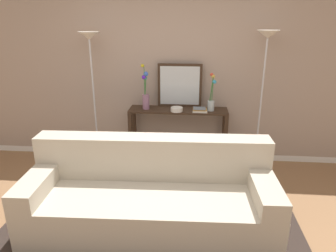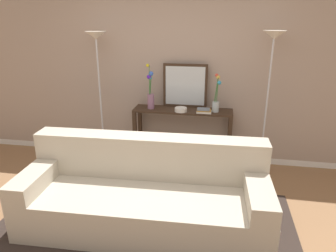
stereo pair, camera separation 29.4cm
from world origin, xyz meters
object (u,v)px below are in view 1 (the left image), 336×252
object	(u,v)px
console_table	(178,127)
wall_mirror	(180,86)
floor_lamp_right	(265,64)
book_stack	(200,110)
vase_tall_flowers	(146,94)
fruit_bowl	(177,109)
book_row_under_console	(150,159)
floor_lamp_left	(91,63)
vase_short_flowers	(212,98)
couch	(151,198)

from	to	relation	value
console_table	wall_mirror	world-z (taller)	wall_mirror
floor_lamp_right	wall_mirror	world-z (taller)	floor_lamp_right
floor_lamp_right	book_stack	bearing A→B (deg)	-178.99
vase_tall_flowers	floor_lamp_right	bearing A→B (deg)	-2.52
wall_mirror	fruit_bowl	distance (m)	0.36
book_stack	book_row_under_console	size ratio (longest dim) A/B	0.66
floor_lamp_left	book_row_under_console	bearing A→B (deg)	6.29
floor_lamp_right	wall_mirror	bearing A→B (deg)	168.58
vase_short_flowers	couch	bearing A→B (deg)	-114.54
floor_lamp_right	vase_short_flowers	distance (m)	0.81
couch	vase_short_flowers	size ratio (longest dim) A/B	4.84
couch	wall_mirror	distance (m)	1.79
book_stack	console_table	bearing A→B (deg)	161.85
vase_tall_flowers	book_stack	xyz separation A→B (m)	(0.75, -0.08, -0.19)
fruit_bowl	floor_lamp_left	bearing A→B (deg)	179.23
wall_mirror	fruit_bowl	size ratio (longest dim) A/B	3.70
vase_tall_flowers	couch	bearing A→B (deg)	-79.64
wall_mirror	book_row_under_console	xyz separation A→B (m)	(-0.42, -0.14, -1.09)
book_stack	vase_tall_flowers	bearing A→B (deg)	173.72
floor_lamp_left	wall_mirror	world-z (taller)	floor_lamp_left
floor_lamp_left	vase_short_flowers	bearing A→B (deg)	2.27
vase_short_flowers	fruit_bowl	xyz separation A→B (m)	(-0.47, -0.08, -0.14)
wall_mirror	floor_lamp_right	bearing A→B (deg)	-11.42
floor_lamp_left	wall_mirror	size ratio (longest dim) A/B	3.04
floor_lamp_left	wall_mirror	xyz separation A→B (m)	(1.17, 0.22, -0.33)
couch	wall_mirror	bearing A→B (deg)	82.63
console_table	book_stack	distance (m)	0.43
couch	wall_mirror	world-z (taller)	wall_mirror
wall_mirror	book_row_under_console	bearing A→B (deg)	-161.89
vase_short_flowers	vase_tall_flowers	bearing A→B (deg)	179.73
couch	book_stack	distance (m)	1.53
couch	console_table	size ratio (longest dim) A/B	1.81
floor_lamp_left	book_stack	bearing A→B (deg)	-0.55
vase_tall_flowers	book_stack	world-z (taller)	vase_tall_flowers
console_table	vase_tall_flowers	size ratio (longest dim) A/B	2.20
couch	fruit_bowl	distance (m)	1.45
vase_tall_flowers	book_row_under_console	distance (m)	1.00
floor_lamp_left	wall_mirror	distance (m)	1.24
wall_mirror	console_table	bearing A→B (deg)	-94.23
console_table	vase_short_flowers	distance (m)	0.63
floor_lamp_left	couch	bearing A→B (deg)	-54.25
vase_short_flowers	fruit_bowl	world-z (taller)	vase_short_flowers
wall_mirror	fruit_bowl	world-z (taller)	wall_mirror
console_table	vase_tall_flowers	distance (m)	0.66
console_table	floor_lamp_left	distance (m)	1.47
book_stack	floor_lamp_left	bearing A→B (deg)	179.45
floor_lamp_right	floor_lamp_left	bearing A→B (deg)	180.00
couch	floor_lamp_right	size ratio (longest dim) A/B	1.30
couch	book_row_under_console	bearing A→B (deg)	98.55
book_stack	book_row_under_console	distance (m)	1.08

